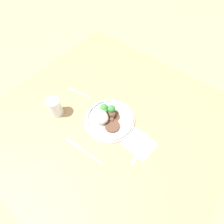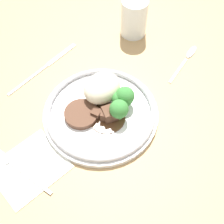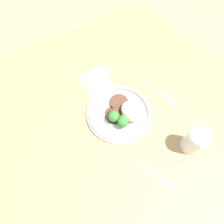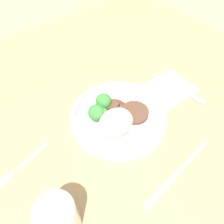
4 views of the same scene
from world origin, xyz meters
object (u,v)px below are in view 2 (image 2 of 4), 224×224
juice_glass (134,18)px  spoon (188,56)px  fork (12,163)px  knife (46,66)px  plate (102,107)px

juice_glass → spoon: (0.04, -0.17, -0.05)m
fork → knife: bearing=-62.6°
plate → fork: bearing=169.9°
knife → spoon: bearing=-43.5°
knife → plate: bearing=-92.5°
spoon → juice_glass: bearing=90.1°
juice_glass → plate: bearing=-151.4°
fork → spoon: bearing=-107.7°
spoon → plate: bearing=161.5°
plate → juice_glass: juice_glass is taller
juice_glass → fork: (-0.48, -0.10, -0.05)m
juice_glass → knife: size_ratio=0.46×
juice_glass → knife: juice_glass is taller
plate → juice_glass: (0.25, 0.14, 0.03)m
fork → spoon: size_ratio=1.24×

